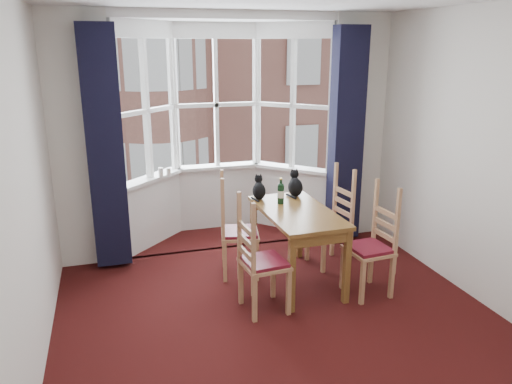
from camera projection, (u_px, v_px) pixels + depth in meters
name	position (u px, v px, depth m)	size (l,w,h in m)	color
floor	(296.00, 345.00, 4.21)	(4.50, 4.50, 0.00)	black
wall_left	(15.00, 209.00, 3.26)	(4.50, 4.50, 0.00)	silver
wall_back_pier_left	(83.00, 143.00, 5.42)	(0.70, 0.12, 2.80)	silver
wall_back_pier_right	(356.00, 129.00, 6.33)	(0.70, 0.12, 2.80)	silver
bay_window	(221.00, 129.00, 6.34)	(2.76, 0.94, 2.80)	white
curtain_left	(105.00, 150.00, 5.33)	(0.38, 0.22, 2.60)	black
curtain_right	(346.00, 136.00, 6.11)	(0.38, 0.22, 2.60)	black
dining_table	(297.00, 221.00, 5.15)	(0.70, 1.27, 0.80)	brown
chair_left_near	(255.00, 265.00, 4.61)	(0.44, 0.45, 0.92)	tan
chair_left_far	(231.00, 234.00, 5.37)	(0.48, 0.49, 0.92)	tan
chair_right_near	(376.00, 249.00, 4.98)	(0.44, 0.45, 0.92)	tan
chair_right_far	(336.00, 224.00, 5.67)	(0.45, 0.47, 0.92)	tan
cat_left	(259.00, 189.00, 5.47)	(0.18, 0.22, 0.28)	black
cat_right	(295.00, 186.00, 5.58)	(0.19, 0.25, 0.31)	black
wine_bottle	(281.00, 192.00, 5.30)	(0.07, 0.07, 0.28)	black
candle_tall	(161.00, 172.00, 6.11)	(0.06, 0.06, 0.11)	white
candle_short	(169.00, 172.00, 6.17)	(0.06, 0.06, 0.09)	white
street	(131.00, 167.00, 35.54)	(80.00, 80.00, 0.00)	#333335
tenement_building	(146.00, 70.00, 16.62)	(18.40, 7.80, 15.20)	#A06252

